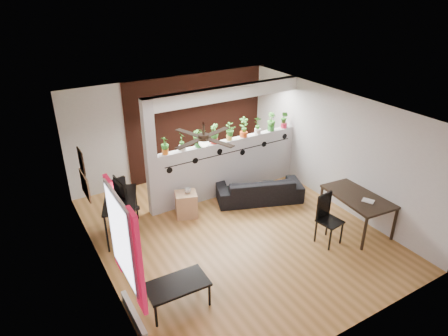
{
  "coord_description": "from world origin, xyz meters",
  "views": [
    {
      "loc": [
        -3.65,
        -5.75,
        4.77
      ],
      "look_at": [
        0.13,
        0.6,
        1.18
      ],
      "focal_mm": 32.0,
      "sensor_mm": 36.0,
      "label": 1
    }
  ],
  "objects_px": {
    "potted_plant_1": "(182,141)",
    "office_chair": "(122,209)",
    "potted_plant_2": "(198,137)",
    "folding_chair": "(327,214)",
    "potted_plant_0": "(165,145)",
    "potted_plant_7": "(271,121)",
    "cube_shelf": "(186,204)",
    "cup": "(188,190)",
    "potted_plant_5": "(244,126)",
    "ceiling_fan": "(204,139)",
    "potted_plant_3": "(214,133)",
    "computer_desk": "(120,202)",
    "coffee_table": "(177,286)",
    "potted_plant_6": "(258,125)",
    "potted_plant_4": "(229,131)",
    "potted_plant_8": "(284,119)",
    "dining_table": "(358,199)",
    "sofa": "(259,189)"
  },
  "relations": [
    {
      "from": "potted_plant_7",
      "to": "dining_table",
      "type": "xyz_separation_m",
      "value": [
        0.26,
        -2.64,
        -0.91
      ]
    },
    {
      "from": "potted_plant_5",
      "to": "computer_desk",
      "type": "height_order",
      "value": "potted_plant_5"
    },
    {
      "from": "potted_plant_0",
      "to": "cup",
      "type": "distance_m",
      "value": 1.09
    },
    {
      "from": "potted_plant_2",
      "to": "potted_plant_5",
      "type": "height_order",
      "value": "potted_plant_5"
    },
    {
      "from": "cup",
      "to": "dining_table",
      "type": "distance_m",
      "value": 3.52
    },
    {
      "from": "potted_plant_6",
      "to": "potted_plant_2",
      "type": "bearing_deg",
      "value": 180.0
    },
    {
      "from": "potted_plant_7",
      "to": "folding_chair",
      "type": "xyz_separation_m",
      "value": [
        -0.6,
        -2.66,
        -0.98
      ]
    },
    {
      "from": "potted_plant_0",
      "to": "cube_shelf",
      "type": "relative_size",
      "value": 0.71
    },
    {
      "from": "sofa",
      "to": "dining_table",
      "type": "xyz_separation_m",
      "value": [
        1.05,
        -1.94,
        0.41
      ]
    },
    {
      "from": "folding_chair",
      "to": "coffee_table",
      "type": "distance_m",
      "value": 3.23
    },
    {
      "from": "potted_plant_5",
      "to": "potted_plant_8",
      "type": "height_order",
      "value": "potted_plant_5"
    },
    {
      "from": "potted_plant_4",
      "to": "folding_chair",
      "type": "relative_size",
      "value": 0.38
    },
    {
      "from": "potted_plant_1",
      "to": "potted_plant_5",
      "type": "distance_m",
      "value": 1.58
    },
    {
      "from": "potted_plant_8",
      "to": "folding_chair",
      "type": "distance_m",
      "value": 3.0
    },
    {
      "from": "potted_plant_3",
      "to": "office_chair",
      "type": "bearing_deg",
      "value": -173.18
    },
    {
      "from": "potted_plant_5",
      "to": "cup",
      "type": "height_order",
      "value": "potted_plant_5"
    },
    {
      "from": "potted_plant_0",
      "to": "potted_plant_7",
      "type": "bearing_deg",
      "value": -0.0
    },
    {
      "from": "potted_plant_7",
      "to": "dining_table",
      "type": "relative_size",
      "value": 0.31
    },
    {
      "from": "ceiling_fan",
      "to": "folding_chair",
      "type": "distance_m",
      "value": 2.9
    },
    {
      "from": "potted_plant_6",
      "to": "office_chair",
      "type": "xyz_separation_m",
      "value": [
        -3.49,
        -0.28,
        -1.09
      ]
    },
    {
      "from": "potted_plant_2",
      "to": "potted_plant_4",
      "type": "distance_m",
      "value": 0.79
    },
    {
      "from": "cube_shelf",
      "to": "computer_desk",
      "type": "xyz_separation_m",
      "value": [
        -1.4,
        0.01,
        0.48
      ]
    },
    {
      "from": "potted_plant_8",
      "to": "ceiling_fan",
      "type": "bearing_deg",
      "value": -150.49
    },
    {
      "from": "potted_plant_2",
      "to": "potted_plant_6",
      "type": "xyz_separation_m",
      "value": [
        1.58,
        0.0,
        -0.01
      ]
    },
    {
      "from": "computer_desk",
      "to": "office_chair",
      "type": "bearing_deg",
      "value": 71.04
    },
    {
      "from": "ceiling_fan",
      "to": "potted_plant_3",
      "type": "bearing_deg",
      "value": 56.2
    },
    {
      "from": "cube_shelf",
      "to": "office_chair",
      "type": "bearing_deg",
      "value": -168.68
    },
    {
      "from": "potted_plant_2",
      "to": "potted_plant_4",
      "type": "height_order",
      "value": "potted_plant_2"
    },
    {
      "from": "coffee_table",
      "to": "potted_plant_0",
      "type": "bearing_deg",
      "value": 69.14
    },
    {
      "from": "potted_plant_2",
      "to": "potted_plant_6",
      "type": "bearing_deg",
      "value": 0.0
    },
    {
      "from": "ceiling_fan",
      "to": "office_chair",
      "type": "relative_size",
      "value": 1.09
    },
    {
      "from": "ceiling_fan",
      "to": "sofa",
      "type": "distance_m",
      "value": 3.06
    },
    {
      "from": "dining_table",
      "to": "coffee_table",
      "type": "distance_m",
      "value": 4.1
    },
    {
      "from": "cup",
      "to": "folding_chair",
      "type": "xyz_separation_m",
      "value": [
        1.89,
        -2.22,
        -0.0
      ]
    },
    {
      "from": "potted_plant_1",
      "to": "coffee_table",
      "type": "distance_m",
      "value": 3.34
    },
    {
      "from": "folding_chair",
      "to": "potted_plant_8",
      "type": "bearing_deg",
      "value": 69.49
    },
    {
      "from": "potted_plant_2",
      "to": "cube_shelf",
      "type": "xyz_separation_m",
      "value": [
        -0.57,
        -0.45,
        -1.31
      ]
    },
    {
      "from": "potted_plant_3",
      "to": "sofa",
      "type": "bearing_deg",
      "value": -41.31
    },
    {
      "from": "cube_shelf",
      "to": "cup",
      "type": "distance_m",
      "value": 0.33
    },
    {
      "from": "coffee_table",
      "to": "office_chair",
      "type": "bearing_deg",
      "value": 91.49
    },
    {
      "from": "potted_plant_7",
      "to": "potted_plant_0",
      "type": "bearing_deg",
      "value": 180.0
    },
    {
      "from": "ceiling_fan",
      "to": "cube_shelf",
      "type": "height_order",
      "value": "ceiling_fan"
    },
    {
      "from": "potted_plant_6",
      "to": "cube_shelf",
      "type": "height_order",
      "value": "potted_plant_6"
    },
    {
      "from": "potted_plant_1",
      "to": "folding_chair",
      "type": "bearing_deg",
      "value": -56.37
    },
    {
      "from": "potted_plant_1",
      "to": "sofa",
      "type": "relative_size",
      "value": 0.23
    },
    {
      "from": "potted_plant_1",
      "to": "office_chair",
      "type": "bearing_deg",
      "value": -169.69
    },
    {
      "from": "potted_plant_1",
      "to": "sofa",
      "type": "distance_m",
      "value": 2.16
    },
    {
      "from": "potted_plant_4",
      "to": "potted_plant_5",
      "type": "height_order",
      "value": "potted_plant_5"
    },
    {
      "from": "potted_plant_5",
      "to": "potted_plant_6",
      "type": "distance_m",
      "value": 0.4
    },
    {
      "from": "potted_plant_2",
      "to": "folding_chair",
      "type": "xyz_separation_m",
      "value": [
        1.37,
        -2.66,
        -0.98
      ]
    }
  ]
}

